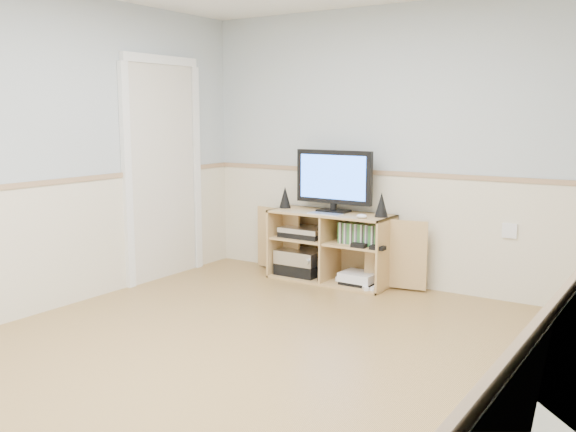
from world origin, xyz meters
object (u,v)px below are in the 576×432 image
object	(u,v)px
game_consoles	(358,278)
monitor	(334,179)
media_cabinet	(333,245)
keyboard	(325,214)

from	to	relation	value
game_consoles	monitor	bearing A→B (deg)	168.50
monitor	game_consoles	size ratio (longest dim) A/B	1.71
media_cabinet	game_consoles	size ratio (longest dim) A/B	4.03
media_cabinet	monitor	distance (m)	0.63
media_cabinet	monitor	xyz separation A→B (m)	(-0.00, -0.00, 0.63)
keyboard	game_consoles	distance (m)	0.66
media_cabinet	game_consoles	xyz separation A→B (m)	(0.30, -0.07, -0.26)
keyboard	media_cabinet	bearing A→B (deg)	96.59
media_cabinet	monitor	size ratio (longest dim) A/B	2.35
media_cabinet	keyboard	distance (m)	0.38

